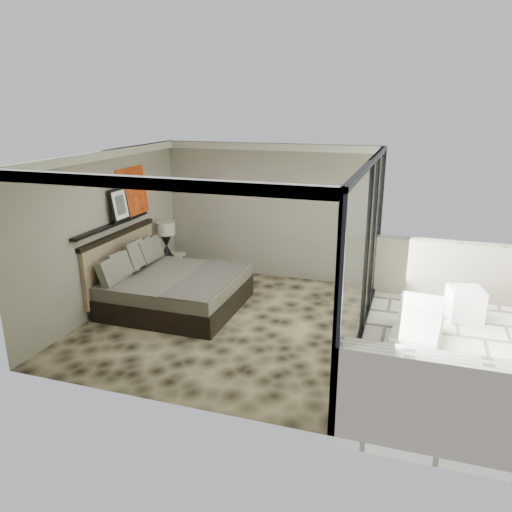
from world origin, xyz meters
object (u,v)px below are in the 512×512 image
(nightstand, at_px, (169,266))
(lounger, at_px, (417,331))
(bed, at_px, (171,287))
(table_lamp, at_px, (166,234))
(ottoman, at_px, (465,303))

(nightstand, xyz_separation_m, lounger, (5.05, -1.39, -0.10))
(nightstand, bearing_deg, bed, -40.52)
(table_lamp, bearing_deg, ottoman, -2.31)
(bed, relative_size, lounger, 1.54)
(bed, distance_m, table_lamp, 1.68)
(table_lamp, xyz_separation_m, ottoman, (5.83, -0.24, -0.70))
(bed, relative_size, nightstand, 4.25)
(lounger, bearing_deg, ottoman, 62.39)
(bed, xyz_separation_m, lounger, (4.29, -0.04, -0.20))
(ottoman, relative_size, lounger, 0.37)
(bed, bearing_deg, nightstand, 119.52)
(bed, height_order, nightstand, bed)
(table_lamp, bearing_deg, bed, -59.64)
(ottoman, bearing_deg, table_lamp, 177.69)
(table_lamp, xyz_separation_m, lounger, (5.08, -1.39, -0.80))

